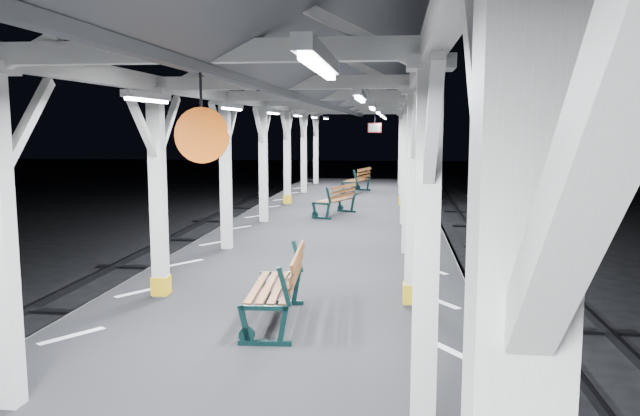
# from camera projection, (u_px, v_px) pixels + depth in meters

# --- Properties ---
(platform) EXTENTS (6.00, 50.00, 1.00)m
(platform) POSITION_uv_depth(u_px,v_px,m) (256.00, 382.00, 7.94)
(platform) COLOR black
(platform) RESTS_ON ground
(hazard_stripes_left) EXTENTS (1.00, 48.00, 0.01)m
(hazard_stripes_left) POSITION_uv_depth(u_px,v_px,m) (72.00, 336.00, 8.16)
(hazard_stripes_left) COLOR silver
(hazard_stripes_left) RESTS_ON platform
(hazard_stripes_right) EXTENTS (1.00, 48.00, 0.01)m
(hazard_stripes_right) POSITION_uv_depth(u_px,v_px,m) (453.00, 352.00, 7.58)
(hazard_stripes_right) COLOR silver
(hazard_stripes_right) RESTS_ON platform
(canopy) EXTENTS (5.40, 49.00, 4.65)m
(canopy) POSITION_uv_depth(u_px,v_px,m) (251.00, 55.00, 7.39)
(canopy) COLOR silver
(canopy) RESTS_ON platform
(bench_mid) EXTENTS (0.83, 1.93, 1.02)m
(bench_mid) POSITION_uv_depth(u_px,v_px,m) (282.00, 285.00, 8.63)
(bench_mid) COLOR black
(bench_mid) RESTS_ON platform
(bench_far) EXTENTS (1.24, 1.89, 0.96)m
(bench_far) POSITION_uv_depth(u_px,v_px,m) (337.00, 199.00, 19.05)
(bench_far) COLOR black
(bench_far) RESTS_ON platform
(bench_extra) EXTENTS (1.15, 2.00, 1.02)m
(bench_extra) POSITION_uv_depth(u_px,v_px,m) (359.00, 180.00, 25.63)
(bench_extra) COLOR black
(bench_extra) RESTS_ON platform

